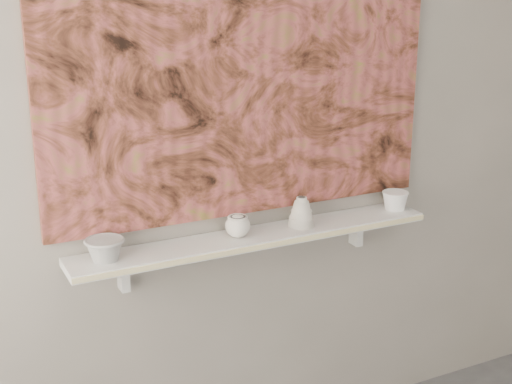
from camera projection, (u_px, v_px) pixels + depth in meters
wall_back at (245, 117)px, 2.58m from camera, size 3.60×0.00×3.60m
shelf at (257, 237)px, 2.62m from camera, size 1.40×0.18×0.03m
shelf_stripe at (268, 246)px, 2.54m from camera, size 1.40×0.01×0.02m
bracket_left at (123, 274)px, 2.49m from camera, size 0.03×0.06×0.12m
bracket_right at (356, 231)px, 2.91m from camera, size 0.03×0.06×0.12m
painting at (246, 64)px, 2.51m from camera, size 1.50×0.02×1.10m
house_motif at (351, 138)px, 2.78m from camera, size 0.09×0.00×0.08m
bowl_grey at (105, 249)px, 2.36m from camera, size 0.15×0.15×0.08m
cup_cream at (238, 226)px, 2.57m from camera, size 0.10×0.10×0.08m
bell_vessel at (301, 212)px, 2.68m from camera, size 0.13×0.13×0.11m
bowl_white at (395, 200)px, 2.88m from camera, size 0.13×0.13×0.08m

